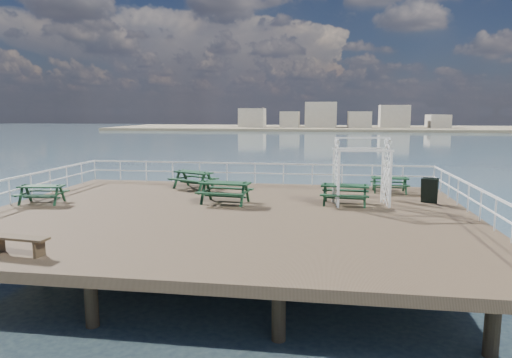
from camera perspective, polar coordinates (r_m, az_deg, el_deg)
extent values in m
cube|color=brown|center=(17.03, -3.65, -4.65)|extent=(18.00, 14.00, 0.30)
plane|color=#384E5F|center=(56.61, 4.99, 2.60)|extent=(300.00, 300.00, 0.00)
cube|color=tan|center=(151.74, 13.02, 6.19)|extent=(160.00, 40.00, 0.80)
cube|color=beige|center=(150.08, -0.41, 7.68)|extent=(8.00, 8.00, 6.00)
cube|color=beige|center=(148.68, 4.20, 7.46)|extent=(6.00, 8.00, 5.00)
cube|color=beige|center=(148.22, 8.10, 7.98)|extent=(10.00, 8.00, 8.00)
cube|color=beige|center=(148.60, 12.76, 7.28)|extent=(7.00, 8.00, 5.00)
cube|color=beige|center=(149.76, 17.00, 7.51)|extent=(9.00, 8.00, 7.00)
cube|color=beige|center=(152.19, 21.86, 6.72)|extent=(6.00, 8.00, 4.00)
cylinder|color=brown|center=(12.48, 27.41, -16.41)|extent=(0.36, 0.36, 2.10)
cylinder|color=brown|center=(24.88, -18.00, -3.71)|extent=(0.36, 0.36, 2.10)
cylinder|color=brown|center=(22.64, 18.51, -4.91)|extent=(0.36, 0.36, 2.10)
cube|color=white|center=(23.48, -0.13, 1.95)|extent=(17.70, 0.07, 0.07)
cube|color=white|center=(23.54, -0.13, 0.74)|extent=(17.70, 0.05, 0.05)
cylinder|color=white|center=(26.37, -19.50, 1.08)|extent=(0.05, 0.05, 1.10)
cube|color=white|center=(20.58, -28.53, 0.00)|extent=(0.07, 13.70, 0.07)
cube|color=white|center=(20.65, -28.44, -1.37)|extent=(0.05, 13.70, 0.05)
cube|color=white|center=(17.26, 26.39, -1.28)|extent=(0.07, 13.70, 0.07)
cube|color=white|center=(17.34, 26.28, -2.91)|extent=(0.05, 13.70, 0.05)
cube|color=#12331E|center=(20.40, -25.26, -0.83)|extent=(1.78, 0.87, 0.06)
cube|color=#12331E|center=(20.95, -24.52, -1.32)|extent=(1.73, 0.45, 0.05)
cube|color=#12331E|center=(19.94, -25.95, -1.87)|extent=(1.73, 0.45, 0.05)
cube|color=#12331E|center=(20.77, -26.97, -1.61)|extent=(0.25, 1.38, 0.06)
cube|color=#12331E|center=(20.13, -23.39, -1.68)|extent=(0.25, 1.38, 0.06)
cube|color=#12331E|center=(21.03, -26.60, -1.60)|extent=(0.14, 0.50, 0.83)
cube|color=#12331E|center=(20.54, -27.34, -1.88)|extent=(0.14, 0.50, 0.83)
cube|color=#12331E|center=(20.40, -23.05, -1.67)|extent=(0.14, 0.50, 0.83)
cube|color=#12331E|center=(19.89, -23.73, -1.95)|extent=(0.14, 0.50, 0.83)
cube|color=#12331E|center=(20.47, -25.18, -2.11)|extent=(1.52, 0.26, 0.06)
cube|color=#12331E|center=(22.22, -7.84, 0.83)|extent=(2.07, 1.50, 0.06)
cube|color=#12331E|center=(22.74, -6.75, 0.23)|extent=(1.86, 1.07, 0.05)
cube|color=#12331E|center=(21.79, -8.95, -0.17)|extent=(1.86, 1.07, 0.05)
cube|color=#12331E|center=(22.80, -9.33, 0.15)|extent=(0.74, 1.44, 0.06)
cube|color=#12331E|center=(21.74, -6.24, -0.19)|extent=(0.74, 1.44, 0.06)
cube|color=#12331E|center=(23.04, -8.78, 0.11)|extent=(0.31, 0.54, 0.94)
cube|color=#12331E|center=(22.58, -9.89, -0.08)|extent=(0.31, 0.54, 0.94)
cube|color=#12331E|center=(21.99, -5.70, -0.23)|extent=(0.31, 0.54, 0.94)
cube|color=#12331E|center=(21.51, -6.79, -0.44)|extent=(0.31, 0.54, 0.94)
cube|color=#12331E|center=(22.29, -7.81, -0.51)|extent=(1.59, 0.81, 0.06)
cube|color=#12331E|center=(21.86, 16.38, 0.13)|extent=(1.65, 0.65, 0.05)
cube|color=#12331E|center=(22.43, 16.18, -0.34)|extent=(1.64, 0.24, 0.05)
cube|color=#12331E|center=(21.36, 16.53, -0.78)|extent=(1.64, 0.24, 0.05)
cube|color=#12331E|center=(21.82, 14.56, -0.57)|extent=(0.08, 1.32, 0.05)
cube|color=#12331E|center=(21.99, 18.11, -0.64)|extent=(0.08, 1.32, 0.05)
cube|color=#12331E|center=(22.10, 14.49, -0.57)|extent=(0.08, 0.47, 0.80)
cube|color=#12331E|center=(21.56, 14.63, -0.80)|extent=(0.08, 0.47, 0.80)
cube|color=#12331E|center=(22.27, 18.00, -0.65)|extent=(0.08, 0.47, 0.80)
cube|color=#12331E|center=(21.73, 18.22, -0.87)|extent=(0.08, 0.47, 0.80)
cube|color=#12331E|center=(21.92, 16.33, -1.03)|extent=(1.46, 0.09, 0.05)
cube|color=#12331E|center=(18.54, -3.89, -0.52)|extent=(2.08, 1.00, 0.07)
cube|color=#12331E|center=(19.21, -3.23, -1.17)|extent=(2.02, 0.50, 0.06)
cube|color=#12331E|center=(17.97, -4.57, -1.85)|extent=(2.02, 0.50, 0.06)
cube|color=#12331E|center=(18.88, -6.27, -1.45)|extent=(0.27, 1.61, 0.07)
cube|color=#12331E|center=(18.34, -1.41, -1.69)|extent=(0.27, 1.61, 0.07)
cube|color=#12331E|center=(19.19, -5.91, -1.45)|extent=(0.15, 0.58, 0.97)
cube|color=#12331E|center=(18.58, -6.65, -1.79)|extent=(0.15, 0.58, 0.97)
cube|color=#12331E|center=(18.67, -1.12, -1.68)|extent=(0.15, 0.58, 0.97)
cube|color=#12331E|center=(18.04, -1.71, -2.04)|extent=(0.15, 0.58, 0.97)
cube|color=#12331E|center=(18.63, -3.87, -2.17)|extent=(1.78, 0.29, 0.07)
cube|color=#12331E|center=(18.54, 11.07, -0.82)|extent=(1.92, 0.87, 0.06)
cube|color=#12331E|center=(19.20, 11.11, -1.42)|extent=(1.89, 0.40, 0.05)
cube|color=#12331E|center=(17.97, 10.98, -2.08)|extent=(1.89, 0.40, 0.05)
cube|color=#12331E|center=(18.63, 8.64, -1.72)|extent=(0.19, 1.51, 0.06)
cube|color=#12331E|center=(18.58, 13.45, -1.88)|extent=(0.19, 1.51, 0.06)
cube|color=#12331E|center=(18.94, 8.70, -1.71)|extent=(0.12, 0.54, 0.91)
cube|color=#12331E|center=(18.33, 8.56, -2.05)|extent=(0.12, 0.54, 0.91)
cube|color=#12331E|center=(18.90, 13.44, -1.87)|extent=(0.12, 0.54, 0.91)
cube|color=#12331E|center=(18.28, 13.45, -2.21)|extent=(0.12, 0.54, 0.91)
cube|color=#12331E|center=(18.62, 11.03, -2.37)|extent=(1.67, 0.21, 0.06)
cube|color=brown|center=(13.42, -27.62, -6.52)|extent=(1.73, 0.59, 0.06)
cube|color=brown|center=(13.07, -25.48, -7.87)|extent=(0.13, 0.37, 0.42)
cube|color=white|center=(17.82, 10.28, -0.12)|extent=(0.09, 0.09, 2.18)
cube|color=white|center=(18.89, 9.69, 0.37)|extent=(0.09, 0.09, 2.18)
cube|color=white|center=(18.30, 16.45, -0.12)|extent=(0.09, 0.09, 2.18)
cube|color=white|center=(19.33, 15.53, 0.36)|extent=(0.09, 0.09, 2.18)
cube|color=white|center=(17.91, 13.53, 3.45)|extent=(2.17, 0.41, 0.07)
cube|color=white|center=(18.96, 12.75, 3.74)|extent=(2.17, 0.41, 0.07)
cube|color=white|center=(18.40, 13.18, 5.03)|extent=(2.16, 0.40, 0.06)
cube|color=black|center=(19.75, 20.81, -1.43)|extent=(0.68, 0.47, 1.04)
cube|color=black|center=(19.96, 20.91, -1.34)|extent=(0.68, 0.47, 1.04)
imported|color=white|center=(20.13, 16.01, -0.08)|extent=(0.72, 0.71, 1.67)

